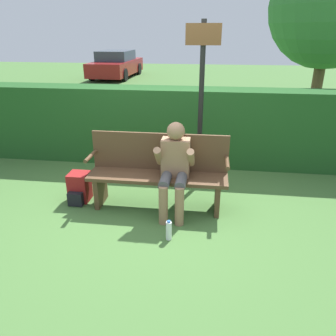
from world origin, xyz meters
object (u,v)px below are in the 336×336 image
object	(u,v)px
water_bottle	(169,230)
signpost	(201,96)
park_bench	(158,171)
tree	(331,7)
backpack	(79,188)
parked_car	(116,65)
person_seated	(175,165)

from	to	relation	value
water_bottle	signpost	size ratio (longest dim) A/B	0.10
park_bench	water_bottle	world-z (taller)	park_bench
water_bottle	tree	distance (m)	6.25
backpack	water_bottle	world-z (taller)	backpack
signpost	parked_car	xyz separation A→B (m)	(-4.60, 11.92, -0.75)
park_bench	parked_car	size ratio (longest dim) A/B	0.42
parked_car	water_bottle	bearing A→B (deg)	-159.76
person_seated	signpost	distance (m)	1.08
water_bottle	parked_car	size ratio (longest dim) A/B	0.06
water_bottle	parked_car	bearing A→B (deg)	108.03
park_bench	backpack	bearing A→B (deg)	-178.22
water_bottle	signpost	xyz separation A→B (m)	(0.26, 1.42, 1.24)
park_bench	person_seated	distance (m)	0.31
person_seated	water_bottle	size ratio (longest dim) A/B	4.80
person_seated	parked_car	bearing A→B (deg)	108.83
backpack	signpost	distance (m)	2.08
person_seated	water_bottle	world-z (taller)	person_seated
park_bench	signpost	bearing A→B (deg)	51.93
water_bottle	tree	bearing A→B (deg)	60.68
person_seated	parked_car	xyz separation A→B (m)	(-4.33, 12.70, -0.04)
backpack	water_bottle	size ratio (longest dim) A/B	1.66
backpack	tree	world-z (taller)	tree
backpack	signpost	size ratio (longest dim) A/B	0.17
backpack	water_bottle	distance (m)	1.53
parked_car	tree	bearing A→B (deg)	-137.28
park_bench	person_seated	size ratio (longest dim) A/B	1.55
parked_car	backpack	bearing A→B (deg)	-164.35
parked_car	park_bench	bearing A→B (deg)	-159.69
park_bench	water_bottle	xyz separation A→B (m)	(0.24, -0.78, -0.38)
person_seated	parked_car	distance (m)	13.42
park_bench	backpack	world-z (taller)	park_bench
water_bottle	signpost	bearing A→B (deg)	79.65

